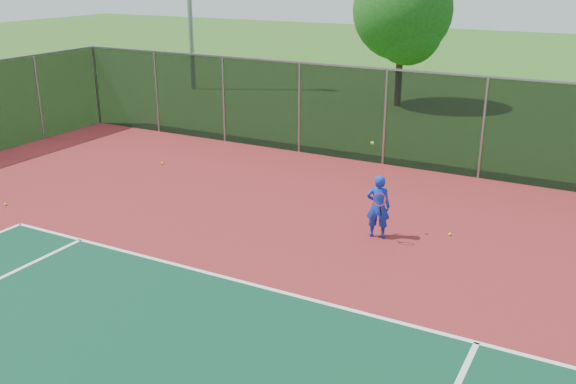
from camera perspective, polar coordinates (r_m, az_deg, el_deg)
name	(u,v)px	position (r m, az deg, el deg)	size (l,w,h in m)	color
court_apron	(343,342)	(11.09, 4.89, -13.11)	(30.00, 20.00, 0.02)	maroon
fence_back	(483,127)	(19.49, 16.96, 5.54)	(30.00, 0.06, 3.03)	black
tennis_player	(378,206)	(14.82, 8.02, -1.25)	(0.62, 0.66, 2.23)	#1330BA
practice_ball_0	(162,163)	(20.77, -11.11, 2.53)	(0.07, 0.07, 0.07)	#C6EB1B
practice_ball_2	(450,234)	(15.46, 14.20, -3.65)	(0.07, 0.07, 0.07)	#C6EB1B
practice_ball_5	(5,204)	(18.42, -23.83, -1.00)	(0.07, 0.07, 0.07)	#C6EB1B
tree_back_left	(404,15)	(29.03, 10.26, 15.20)	(4.30, 4.30, 6.32)	#352013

